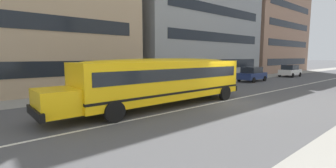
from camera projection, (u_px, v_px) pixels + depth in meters
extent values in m
plane|color=#4C4C4F|center=(225.00, 101.00, 14.52)|extent=(400.00, 400.00, 0.00)
cube|color=gray|center=(153.00, 88.00, 20.27)|extent=(120.00, 3.00, 0.01)
cube|color=silver|center=(225.00, 101.00, 14.52)|extent=(110.00, 0.16, 0.01)
cube|color=yellow|center=(167.00, 80.00, 13.02)|extent=(10.30, 2.42, 2.06)
cube|color=yellow|center=(56.00, 102.00, 9.26)|extent=(1.51, 1.98, 1.03)
cube|color=black|center=(35.00, 113.00, 8.82)|extent=(0.21, 2.34, 0.34)
cube|color=black|center=(222.00, 87.00, 16.50)|extent=(0.21, 2.34, 0.34)
cube|color=black|center=(167.00, 73.00, 12.97)|extent=(9.69, 2.46, 0.60)
cube|color=black|center=(167.00, 90.00, 13.09)|extent=(10.32, 2.45, 0.11)
ellipsoid|color=yellow|center=(167.00, 61.00, 12.90)|extent=(9.89, 2.23, 0.34)
cylinder|color=red|center=(102.00, 84.00, 11.90)|extent=(0.41, 0.41, 0.03)
cylinder|color=black|center=(114.00, 112.00, 9.73)|extent=(0.94, 0.27, 0.93)
cylinder|color=black|center=(92.00, 103.00, 11.48)|extent=(0.94, 0.27, 0.93)
cylinder|color=black|center=(225.00, 93.00, 14.79)|extent=(0.94, 0.27, 0.93)
cylinder|color=black|center=(198.00, 89.00, 16.55)|extent=(0.94, 0.27, 0.93)
cube|color=silver|center=(290.00, 72.00, 32.30)|extent=(3.92, 1.74, 0.70)
cube|color=black|center=(290.00, 67.00, 32.13)|extent=(2.21, 1.58, 0.64)
cylinder|color=black|center=(287.00, 74.00, 33.83)|extent=(0.60, 0.19, 0.60)
cylinder|color=black|center=(300.00, 74.00, 32.55)|extent=(0.60, 0.19, 0.60)
cylinder|color=black|center=(280.00, 75.00, 32.14)|extent=(0.60, 0.19, 0.60)
cylinder|color=black|center=(293.00, 75.00, 30.86)|extent=(0.60, 0.19, 0.60)
cube|color=navy|center=(252.00, 76.00, 25.94)|extent=(3.97, 1.86, 0.70)
cube|color=black|center=(252.00, 70.00, 25.77)|extent=(2.26, 1.65, 0.64)
cylinder|color=black|center=(251.00, 78.00, 27.48)|extent=(0.61, 0.20, 0.60)
cylinder|color=black|center=(265.00, 79.00, 26.24)|extent=(0.61, 0.20, 0.60)
cylinder|color=black|center=(239.00, 79.00, 25.73)|extent=(0.61, 0.20, 0.60)
cylinder|color=black|center=(254.00, 80.00, 24.49)|extent=(0.61, 0.20, 0.60)
cube|color=black|center=(39.00, 69.00, 15.65)|extent=(14.37, 0.04, 1.10)
cube|color=black|center=(35.00, 21.00, 15.27)|extent=(14.37, 0.04, 1.10)
cube|color=gray|center=(183.00, 8.00, 32.32)|extent=(19.67, 12.81, 19.20)
cube|color=black|center=(219.00, 64.00, 28.36)|extent=(16.52, 0.04, 1.10)
cube|color=black|center=(220.00, 37.00, 27.98)|extent=(16.52, 0.04, 1.10)
cube|color=black|center=(220.00, 10.00, 27.60)|extent=(16.52, 0.04, 1.10)
cube|color=#93705B|center=(256.00, 22.00, 45.39)|extent=(18.42, 13.26, 19.20)
cube|color=black|center=(288.00, 62.00, 41.26)|extent=(15.48, 0.04, 1.10)
cube|color=black|center=(289.00, 44.00, 40.88)|extent=(15.48, 0.04, 1.10)
cube|color=black|center=(291.00, 25.00, 40.50)|extent=(15.48, 0.04, 1.10)
cube|color=black|center=(292.00, 6.00, 40.13)|extent=(15.48, 0.04, 1.10)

